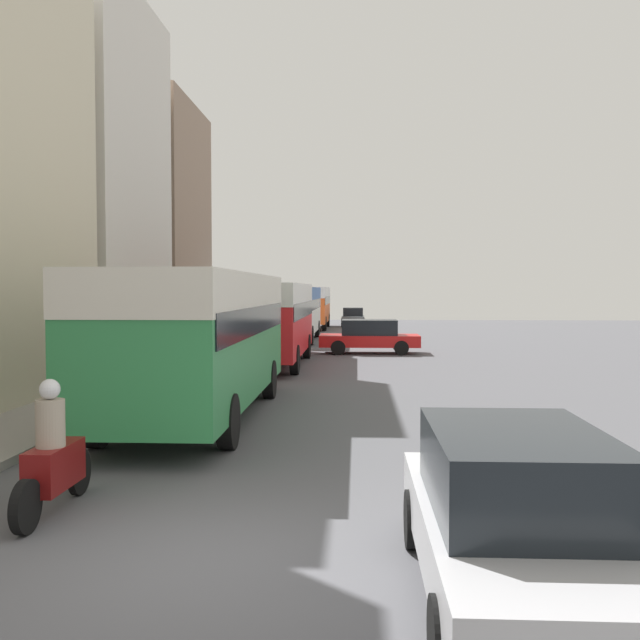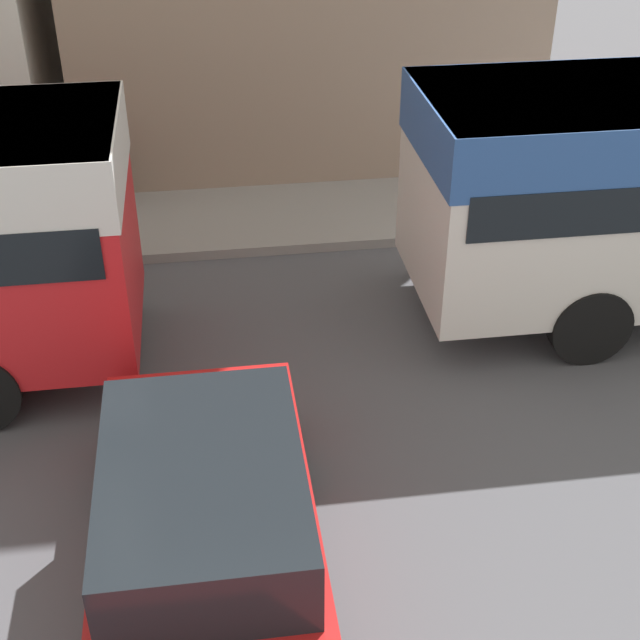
% 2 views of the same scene
% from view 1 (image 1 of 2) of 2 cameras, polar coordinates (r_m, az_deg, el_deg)
% --- Properties ---
extents(ground_plane, '(120.00, 120.00, 0.00)m').
position_cam_1_polar(ground_plane, '(7.98, -8.96, -18.52)').
color(ground_plane, '#515156').
extents(building_far_terrace, '(6.28, 7.86, 13.44)m').
position_cam_1_polar(building_far_terrace, '(28.11, -20.19, 10.21)').
color(building_far_terrace, silver).
rests_on(building_far_terrace, ground_plane).
extents(building_end_row, '(6.29, 7.71, 11.69)m').
position_cam_1_polar(building_end_row, '(35.74, -14.91, 7.17)').
color(building_end_row, gray).
rests_on(building_end_row, ground_plane).
extents(bus_lead, '(2.66, 9.69, 3.20)m').
position_cam_1_polar(bus_lead, '(15.89, -9.68, -0.41)').
color(bus_lead, '#2D8447').
rests_on(bus_lead, ground_plane).
extents(bus_following, '(2.50, 9.26, 3.07)m').
position_cam_1_polar(bus_following, '(26.77, -3.87, 0.60)').
color(bus_following, red).
rests_on(bus_following, ground_plane).
extents(bus_third_in_line, '(2.53, 9.90, 2.98)m').
position_cam_1_polar(bus_third_in_line, '(39.70, -2.09, 1.13)').
color(bus_third_in_line, silver).
rests_on(bus_third_in_line, ground_plane).
extents(bus_rear, '(2.64, 9.11, 3.03)m').
position_cam_1_polar(bus_rear, '(52.07, -0.80, 1.47)').
color(bus_rear, '#EA5B23').
rests_on(bus_rear, ground_plane).
extents(motorcycle_behind_lead, '(0.38, 2.24, 1.73)m').
position_cam_1_polar(motorcycle_behind_lead, '(9.81, -20.58, -10.46)').
color(motorcycle_behind_lead, maroon).
rests_on(motorcycle_behind_lead, ground_plane).
extents(car_crossing, '(4.44, 1.95, 1.51)m').
position_cam_1_polar(car_crossing, '(31.91, 3.97, -1.28)').
color(car_crossing, red).
rests_on(car_crossing, ground_plane).
extents(car_far_curb, '(1.82, 4.34, 1.44)m').
position_cam_1_polar(car_far_curb, '(56.05, 2.66, 0.29)').
color(car_far_curb, slate).
rests_on(car_far_curb, ground_plane).
extents(car_distant, '(1.80, 4.39, 1.59)m').
position_cam_1_polar(car_distant, '(6.90, 15.42, -14.81)').
color(car_distant, '#B7B7BC').
rests_on(car_distant, ground_plane).
extents(pedestrian_near_curb, '(0.34, 0.34, 1.63)m').
position_cam_1_polar(pedestrian_near_curb, '(31.47, -10.50, -0.99)').
color(pedestrian_near_curb, '#232838').
rests_on(pedestrian_near_curb, sidewalk).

